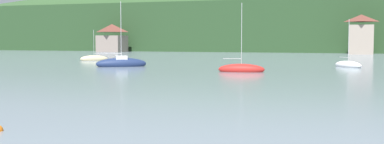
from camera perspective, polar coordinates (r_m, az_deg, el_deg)
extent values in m
cube|color=#264223|center=(137.56, 14.40, 5.21)|extent=(352.00, 46.14, 12.92)
ellipsoid|color=#2D4C28|center=(155.57, 1.20, 4.46)|extent=(246.40, 32.30, 31.59)
cube|color=gray|center=(123.36, -9.62, 3.40)|extent=(6.29, 5.89, 4.18)
pyramid|color=brown|center=(123.39, -9.65, 5.26)|extent=(6.61, 6.18, 2.06)
cube|color=gray|center=(108.41, 19.72, 3.71)|extent=(5.00, 4.47, 6.33)
pyramid|color=brown|center=(108.50, 19.78, 6.15)|extent=(5.25, 4.69, 1.56)
ellipsoid|color=#CCBC8E|center=(73.17, -11.76, 1.55)|extent=(4.00, 3.32, 1.14)
cylinder|color=#B7B7BC|center=(73.11, -11.78, 3.42)|extent=(0.05, 0.05, 4.13)
cylinder|color=#ADADB2|center=(73.21, -11.24, 2.20)|extent=(1.13, 0.83, 0.04)
ellipsoid|color=red|center=(47.28, 5.98, 0.31)|extent=(4.76, 1.92, 1.13)
cylinder|color=#B7B7BC|center=(47.18, 6.01, 4.51)|extent=(0.06, 0.06, 6.29)
cylinder|color=#ADADB2|center=(47.32, 4.87, 1.62)|extent=(1.85, 0.27, 0.05)
ellipsoid|color=white|center=(58.23, 18.34, 0.79)|extent=(3.85, 4.44, 1.00)
cylinder|color=#B7B7BC|center=(58.15, 18.40, 3.57)|extent=(0.05, 0.05, 5.09)
cylinder|color=#ADADB2|center=(58.84, 17.87, 1.70)|extent=(1.04, 1.35, 0.05)
ellipsoid|color=navy|center=(56.88, -8.53, 0.98)|extent=(6.02, 4.92, 1.44)
cylinder|color=#B7B7BC|center=(56.81, -8.57, 4.91)|extent=(0.07, 0.07, 7.01)
cylinder|color=#ADADB2|center=(56.68, -9.85, 2.21)|extent=(2.18, 1.51, 0.06)
cube|color=silver|center=(56.85, -8.54, 1.67)|extent=(1.82, 1.79, 0.57)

